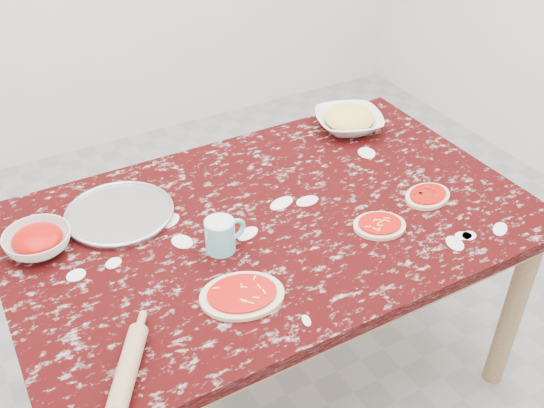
{
  "coord_description": "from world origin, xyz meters",
  "views": [
    {
      "loc": [
        -0.75,
        -1.34,
        1.92
      ],
      "look_at": [
        0.0,
        0.0,
        0.8
      ],
      "focal_mm": 41.08,
      "sensor_mm": 36.0,
      "label": 1
    }
  ],
  "objects_px": {
    "pizza_tray": "(120,214)",
    "sauce_bowl": "(38,242)",
    "cheese_bowl": "(349,122)",
    "flour_mug": "(221,235)",
    "rolling_pin": "(128,369)",
    "worktable": "(272,238)"
  },
  "relations": [
    {
      "from": "pizza_tray",
      "to": "sauce_bowl",
      "type": "height_order",
      "value": "sauce_bowl"
    },
    {
      "from": "pizza_tray",
      "to": "cheese_bowl",
      "type": "relative_size",
      "value": 1.32
    },
    {
      "from": "cheese_bowl",
      "to": "flour_mug",
      "type": "bearing_deg",
      "value": -150.89
    },
    {
      "from": "pizza_tray",
      "to": "rolling_pin",
      "type": "bearing_deg",
      "value": -106.17
    },
    {
      "from": "sauce_bowl",
      "to": "cheese_bowl",
      "type": "distance_m",
      "value": 1.2
    },
    {
      "from": "flour_mug",
      "to": "rolling_pin",
      "type": "bearing_deg",
      "value": -141.46
    },
    {
      "from": "cheese_bowl",
      "to": "sauce_bowl",
      "type": "bearing_deg",
      "value": -172.73
    },
    {
      "from": "worktable",
      "to": "pizza_tray",
      "type": "relative_size",
      "value": 4.87
    },
    {
      "from": "cheese_bowl",
      "to": "rolling_pin",
      "type": "height_order",
      "value": "cheese_bowl"
    },
    {
      "from": "sauce_bowl",
      "to": "flour_mug",
      "type": "relative_size",
      "value": 1.47
    },
    {
      "from": "sauce_bowl",
      "to": "cheese_bowl",
      "type": "bearing_deg",
      "value": 7.27
    },
    {
      "from": "sauce_bowl",
      "to": "flour_mug",
      "type": "height_order",
      "value": "flour_mug"
    },
    {
      "from": "worktable",
      "to": "sauce_bowl",
      "type": "relative_size",
      "value": 8.39
    },
    {
      "from": "rolling_pin",
      "to": "sauce_bowl",
      "type": "bearing_deg",
      "value": 97.94
    },
    {
      "from": "pizza_tray",
      "to": "flour_mug",
      "type": "bearing_deg",
      "value": -54.81
    },
    {
      "from": "worktable",
      "to": "sauce_bowl",
      "type": "distance_m",
      "value": 0.7
    },
    {
      "from": "flour_mug",
      "to": "worktable",
      "type": "bearing_deg",
      "value": 16.98
    },
    {
      "from": "pizza_tray",
      "to": "cheese_bowl",
      "type": "height_order",
      "value": "cheese_bowl"
    },
    {
      "from": "pizza_tray",
      "to": "cheese_bowl",
      "type": "xyz_separation_m",
      "value": [
        0.94,
        0.11,
        0.02
      ]
    },
    {
      "from": "sauce_bowl",
      "to": "rolling_pin",
      "type": "bearing_deg",
      "value": -82.06
    },
    {
      "from": "worktable",
      "to": "rolling_pin",
      "type": "bearing_deg",
      "value": -147.87
    },
    {
      "from": "flour_mug",
      "to": "cheese_bowl",
      "type": "bearing_deg",
      "value": 29.11
    }
  ]
}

